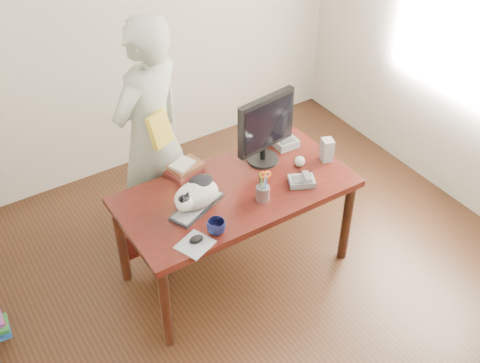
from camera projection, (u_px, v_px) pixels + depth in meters
name	position (u px, v px, depth m)	size (l,w,h in m)	color
room	(294.00, 163.00, 3.29)	(4.50, 4.50, 4.50)	black
desk	(230.00, 200.00, 4.20)	(1.60, 0.80, 0.75)	black
keyboard	(197.00, 206.00, 3.90)	(0.43, 0.30, 0.02)	black
cat	(195.00, 195.00, 3.83)	(0.38, 0.30, 0.23)	silver
monitor	(266.00, 127.00, 4.12)	(0.47, 0.26, 0.53)	black
pen_cup	(263.00, 192.00, 3.94)	(0.12, 0.12, 0.23)	#9A9A9F
mousepad	(195.00, 244.00, 3.64)	(0.25, 0.24, 0.00)	#9FA4AA
mouse	(196.00, 239.00, 3.65)	(0.11, 0.09, 0.04)	black
coffee_mug	(216.00, 227.00, 3.70)	(0.12, 0.12, 0.09)	black
phone	(302.00, 181.00, 4.09)	(0.21, 0.19, 0.08)	slate
speaker	(327.00, 150.00, 4.27)	(0.10, 0.11, 0.17)	#9A9A9D
baseball	(300.00, 161.00, 4.25)	(0.08, 0.08, 0.08)	white
book_stack	(185.00, 168.00, 4.18)	(0.29, 0.24, 0.09)	#461612
calculator	(283.00, 140.00, 4.46)	(0.17, 0.22, 0.07)	slate
person	(151.00, 135.00, 4.29)	(0.66, 0.43, 1.81)	silver
held_book	(160.00, 130.00, 4.09)	(0.20, 0.16, 0.24)	gold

